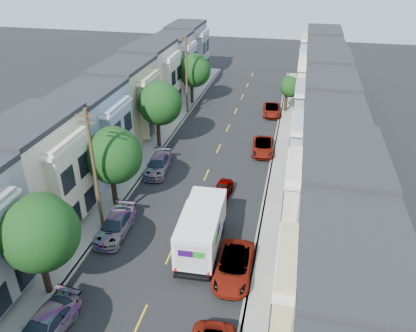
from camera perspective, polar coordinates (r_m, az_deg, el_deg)
ground at (r=30.68m, az=-5.33°, el=-12.27°), size 160.00×160.00×0.00m
road_slab at (r=42.69m, az=0.68°, el=0.70°), size 12.00×70.00×0.02m
curb_left at (r=44.16m, az=-7.02°, el=1.58°), size 0.30×70.00×0.15m
curb_right at (r=41.98m, az=8.79°, el=-0.08°), size 0.30×70.00×0.15m
sidewalk_left at (r=44.58m, az=-8.60°, el=1.74°), size 2.60×70.00×0.15m
sidewalk_right at (r=41.94m, az=10.55°, el=-0.27°), size 2.60×70.00×0.15m
centerline at (r=42.69m, az=0.68°, el=0.69°), size 0.12×70.00×0.01m
townhouse_row_left at (r=46.05m, az=-13.02°, el=2.10°), size 5.00×70.00×8.50m
townhouse_row_right at (r=42.11m, az=15.69°, el=-0.90°), size 5.00×70.00×8.50m
tree_b at (r=26.51m, az=-22.67°, el=-8.76°), size 4.70×4.70×7.27m
tree_c at (r=34.08m, az=-13.23°, el=1.41°), size 4.70×4.70×7.23m
tree_d at (r=43.94m, az=-6.88°, el=8.70°), size 4.70×4.70×7.54m
tree_e at (r=57.40m, az=-2.04°, el=13.27°), size 4.56×4.56×7.08m
tree_far_r at (r=55.65m, az=11.39°, el=10.80°), size 2.73×2.73×4.87m
utility_pole_near at (r=31.47m, az=-15.66°, el=-0.73°), size 1.60×0.26×10.00m
utility_pole_far at (r=53.92m, az=-3.03°, el=12.63°), size 1.60×0.26×10.00m
fedex_truck at (r=29.87m, az=-0.93°, el=-8.73°), size 2.73×7.09×3.40m
lead_sedan at (r=36.35m, az=1.93°, el=-3.59°), size 1.79×4.07×1.29m
parked_left_b at (r=26.74m, az=-22.04°, el=-20.30°), size 2.60×5.20×1.51m
parked_left_c at (r=32.81m, az=-12.90°, el=-8.19°), size 2.28×5.06×1.50m
parked_left_d at (r=40.70m, az=-7.07°, el=0.14°), size 2.57×5.12×1.48m
parked_right_b at (r=28.54m, az=3.65°, el=-13.95°), size 2.60×5.42×1.49m
parked_right_c at (r=44.60m, az=7.73°, el=2.69°), size 2.68×5.08×1.36m
parked_right_d at (r=55.16m, az=8.96°, el=7.78°), size 2.64×4.96×1.33m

